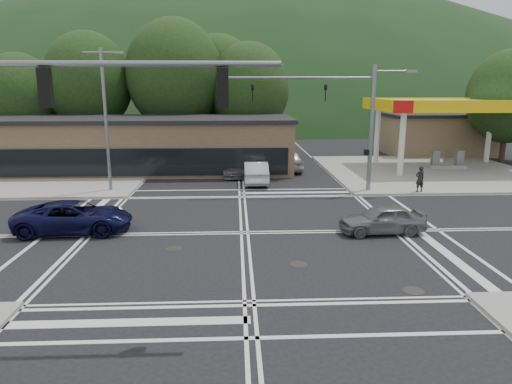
{
  "coord_description": "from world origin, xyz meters",
  "views": [
    {
      "loc": [
        -0.4,
        -20.31,
        6.6
      ],
      "look_at": [
        0.65,
        2.4,
        1.4
      ],
      "focal_mm": 32.0,
      "sensor_mm": 36.0,
      "label": 1
    }
  ],
  "objects_px": {
    "car_queue_a": "(256,172)",
    "car_queue_b": "(287,160)",
    "car_northbound": "(234,168)",
    "pedestrian": "(420,179)",
    "car_grey_center": "(382,219)",
    "car_blue_west": "(74,217)"
  },
  "relations": [
    {
      "from": "car_queue_a",
      "to": "car_queue_b",
      "type": "height_order",
      "value": "car_queue_b"
    },
    {
      "from": "car_grey_center",
      "to": "pedestrian",
      "type": "height_order",
      "value": "pedestrian"
    },
    {
      "from": "car_queue_a",
      "to": "car_queue_b",
      "type": "distance_m",
      "value": 5.73
    },
    {
      "from": "car_queue_b",
      "to": "car_blue_west",
      "type": "bearing_deg",
      "value": 48.41
    },
    {
      "from": "car_blue_west",
      "to": "pedestrian",
      "type": "relative_size",
      "value": 3.17
    },
    {
      "from": "car_queue_a",
      "to": "car_queue_b",
      "type": "xyz_separation_m",
      "value": [
        2.77,
        5.01,
        0.07
      ]
    },
    {
      "from": "car_blue_west",
      "to": "car_northbound",
      "type": "xyz_separation_m",
      "value": [
        7.43,
        13.68,
        -0.08
      ]
    },
    {
      "from": "car_northbound",
      "to": "car_queue_a",
      "type": "bearing_deg",
      "value": -64.67
    },
    {
      "from": "car_blue_west",
      "to": "pedestrian",
      "type": "xyz_separation_m",
      "value": [
        19.22,
        7.0,
        0.25
      ]
    },
    {
      "from": "car_queue_a",
      "to": "pedestrian",
      "type": "distance_m",
      "value": 10.96
    },
    {
      "from": "car_grey_center",
      "to": "car_queue_b",
      "type": "xyz_separation_m",
      "value": [
        -2.56,
        16.73,
        0.18
      ]
    },
    {
      "from": "car_northbound",
      "to": "pedestrian",
      "type": "distance_m",
      "value": 13.55
    },
    {
      "from": "car_blue_west",
      "to": "car_northbound",
      "type": "height_order",
      "value": "car_blue_west"
    },
    {
      "from": "car_blue_west",
      "to": "car_queue_b",
      "type": "relative_size",
      "value": 1.05
    },
    {
      "from": "car_blue_west",
      "to": "car_grey_center",
      "type": "distance_m",
      "value": 14.34
    },
    {
      "from": "pedestrian",
      "to": "car_blue_west",
      "type": "bearing_deg",
      "value": 7.4
    },
    {
      "from": "car_grey_center",
      "to": "car_queue_b",
      "type": "height_order",
      "value": "car_queue_b"
    },
    {
      "from": "car_queue_b",
      "to": "pedestrian",
      "type": "xyz_separation_m",
      "value": [
        7.46,
        -8.93,
        0.13
      ]
    },
    {
      "from": "car_queue_a",
      "to": "car_northbound",
      "type": "height_order",
      "value": "car_queue_a"
    },
    {
      "from": "car_queue_a",
      "to": "pedestrian",
      "type": "relative_size",
      "value": 2.86
    },
    {
      "from": "car_queue_b",
      "to": "pedestrian",
      "type": "height_order",
      "value": "pedestrian"
    },
    {
      "from": "car_grey_center",
      "to": "pedestrian",
      "type": "bearing_deg",
      "value": 144.63
    }
  ]
}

